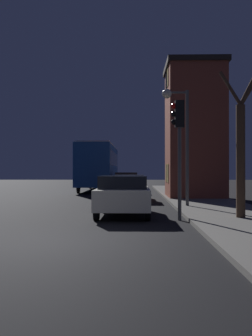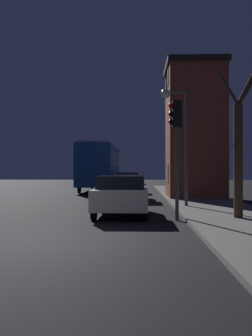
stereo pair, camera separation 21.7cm
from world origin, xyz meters
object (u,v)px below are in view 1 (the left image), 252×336
(traffic_light, at_px, (179,134))
(car_mid_lane, at_px, (129,187))
(car_near_lane, at_px, (123,195))
(bare_tree, at_px, (242,146))
(car_far_lane, at_px, (126,182))
(bus, at_px, (99,164))
(streetlamp, at_px, (178,123))

(traffic_light, xyz_separation_m, car_mid_lane, (-1.80, 8.59, -2.14))
(car_near_lane, bearing_deg, bare_tree, -18.54)
(traffic_light, distance_m, car_mid_lane, 9.03)
(car_mid_lane, bearing_deg, car_far_lane, 92.66)
(bare_tree, bearing_deg, bus, 109.06)
(car_near_lane, height_order, car_mid_lane, car_near_lane)
(bus, bearing_deg, traffic_light, -76.58)
(car_near_lane, relative_size, car_mid_lane, 0.99)
(traffic_light, height_order, bare_tree, bare_tree)
(streetlamp, relative_size, car_mid_lane, 1.28)
(car_mid_lane, xyz_separation_m, car_far_lane, (-0.35, 7.44, 0.04))
(bare_tree, xyz_separation_m, car_mid_lane, (-3.87, 8.71, -1.72))
(streetlamp, relative_size, bare_tree, 1.00)
(bus, height_order, car_near_lane, bus)
(bus, bearing_deg, car_near_lane, -81.59)
(bare_tree, xyz_separation_m, bus, (-6.60, 19.11, -0.22))
(traffic_light, distance_m, bare_tree, 2.12)
(bare_tree, distance_m, car_far_lane, 16.78)
(streetlamp, bearing_deg, bus, 108.37)
(streetlamp, bearing_deg, car_far_lane, 102.16)
(traffic_light, relative_size, bus, 0.35)
(streetlamp, bearing_deg, car_mid_lane, 116.04)
(streetlamp, height_order, car_near_lane, streetlamp)
(bus, height_order, car_far_lane, bus)
(traffic_light, bearing_deg, car_near_lane, 147.52)
(bare_tree, relative_size, car_near_lane, 1.29)
(car_mid_lane, bearing_deg, bare_tree, -66.04)
(car_far_lane, bearing_deg, streetlamp, -77.84)
(car_near_lane, bearing_deg, car_far_lane, 90.93)
(bare_tree, bearing_deg, car_near_lane, 161.46)
(streetlamp, relative_size, bus, 0.45)
(bus, bearing_deg, car_far_lane, -51.12)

